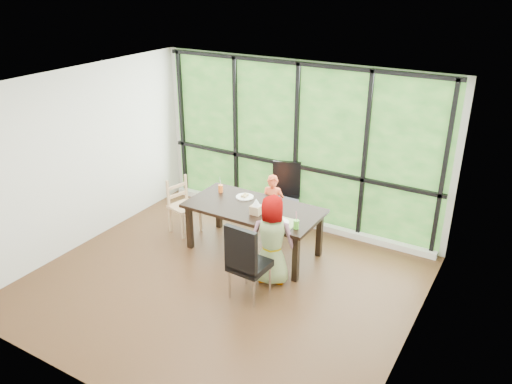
% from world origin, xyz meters
% --- Properties ---
extents(ground, '(5.00, 5.00, 0.00)m').
position_xyz_m(ground, '(0.00, 0.00, 0.00)').
color(ground, black).
rests_on(ground, ground).
extents(back_wall, '(5.00, 0.00, 5.00)m').
position_xyz_m(back_wall, '(0.00, 2.25, 1.35)').
color(back_wall, silver).
rests_on(back_wall, ground).
extents(foliage_backdrop, '(4.80, 0.02, 2.65)m').
position_xyz_m(foliage_backdrop, '(0.00, 2.23, 1.35)').
color(foliage_backdrop, '#21471B').
rests_on(foliage_backdrop, back_wall).
extents(window_mullions, '(4.80, 0.06, 2.65)m').
position_xyz_m(window_mullions, '(0.00, 2.19, 1.35)').
color(window_mullions, black).
rests_on(window_mullions, back_wall).
extents(window_sill, '(4.80, 0.12, 0.10)m').
position_xyz_m(window_sill, '(0.00, 2.15, 0.05)').
color(window_sill, silver).
rests_on(window_sill, ground).
extents(dining_table, '(2.08, 1.16, 0.75)m').
position_xyz_m(dining_table, '(-0.06, 0.97, 0.38)').
color(dining_table, black).
rests_on(dining_table, ground).
extents(chair_window_leather, '(0.58, 0.58, 1.08)m').
position_xyz_m(chair_window_leather, '(-0.05, 1.93, 0.54)').
color(chair_window_leather, black).
rests_on(chair_window_leather, ground).
extents(chair_interior_leather, '(0.48, 0.48, 1.08)m').
position_xyz_m(chair_interior_leather, '(0.47, -0.04, 0.54)').
color(chair_interior_leather, black).
rests_on(chair_interior_leather, ground).
extents(chair_end_beech, '(0.49, 0.51, 0.90)m').
position_xyz_m(chair_end_beech, '(-1.36, 0.95, 0.45)').
color(chair_end_beech, tan).
rests_on(chair_end_beech, ground).
extents(child_toddler, '(0.43, 0.34, 1.03)m').
position_xyz_m(child_toddler, '(-0.06, 1.56, 0.52)').
color(child_toddler, '#D74B26').
rests_on(child_toddler, ground).
extents(child_older, '(0.72, 0.59, 1.27)m').
position_xyz_m(child_older, '(0.53, 0.41, 0.64)').
color(child_older, gray).
rests_on(child_older, ground).
extents(placemat, '(0.46, 0.33, 0.01)m').
position_xyz_m(placemat, '(0.50, 0.73, 0.75)').
color(placemat, tan).
rests_on(placemat, dining_table).
extents(plate_far, '(0.27, 0.27, 0.02)m').
position_xyz_m(plate_far, '(-0.35, 1.18, 0.76)').
color(plate_far, white).
rests_on(plate_far, dining_table).
extents(plate_near, '(0.25, 0.25, 0.02)m').
position_xyz_m(plate_near, '(0.51, 0.72, 0.76)').
color(plate_near, white).
rests_on(plate_near, dining_table).
extents(orange_cup, '(0.07, 0.07, 0.12)m').
position_xyz_m(orange_cup, '(-0.79, 1.17, 0.81)').
color(orange_cup, orange).
rests_on(orange_cup, dining_table).
extents(green_cup, '(0.08, 0.08, 0.12)m').
position_xyz_m(green_cup, '(0.77, 0.68, 0.81)').
color(green_cup, '#5CC437').
rests_on(green_cup, dining_table).
extents(tissue_box, '(0.15, 0.15, 0.13)m').
position_xyz_m(tissue_box, '(0.08, 0.79, 0.81)').
color(tissue_box, tan).
rests_on(tissue_box, dining_table).
extents(crepe_rolls_far, '(0.10, 0.12, 0.04)m').
position_xyz_m(crepe_rolls_far, '(-0.35, 1.18, 0.78)').
color(crepe_rolls_far, tan).
rests_on(crepe_rolls_far, plate_far).
extents(crepe_rolls_near, '(0.05, 0.12, 0.04)m').
position_xyz_m(crepe_rolls_near, '(0.51, 0.72, 0.78)').
color(crepe_rolls_near, tan).
rests_on(crepe_rolls_near, plate_near).
extents(straw_white, '(0.01, 0.04, 0.20)m').
position_xyz_m(straw_white, '(-0.79, 1.17, 0.91)').
color(straw_white, white).
rests_on(straw_white, orange_cup).
extents(straw_pink, '(0.01, 0.04, 0.20)m').
position_xyz_m(straw_pink, '(0.77, 0.68, 0.91)').
color(straw_pink, pink).
rests_on(straw_pink, green_cup).
extents(tissue, '(0.12, 0.12, 0.11)m').
position_xyz_m(tissue, '(0.08, 0.79, 0.93)').
color(tissue, white).
rests_on(tissue, tissue_box).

